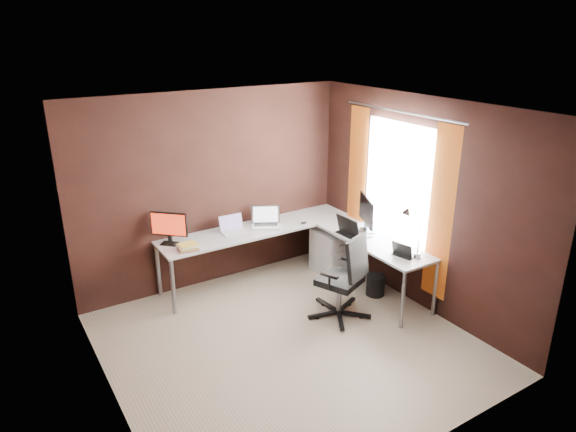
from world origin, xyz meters
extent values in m
cube|color=tan|center=(0.00, 0.00, 0.00)|extent=(3.60, 3.60, 0.00)
cube|color=white|center=(0.00, 0.00, 2.50)|extent=(3.60, 3.60, 0.00)
cube|color=black|center=(0.00, 1.80, 1.25)|extent=(3.60, 0.00, 2.50)
cube|color=black|center=(0.00, -1.80, 1.25)|extent=(3.60, 0.00, 2.50)
cube|color=black|center=(-1.80, 0.00, 1.25)|extent=(0.00, 3.60, 2.50)
cube|color=black|center=(1.80, 0.00, 1.25)|extent=(0.00, 3.60, 2.50)
cube|color=white|center=(1.79, 0.35, 1.45)|extent=(0.00, 1.00, 1.30)
cube|color=#B97515|center=(1.75, -0.38, 1.25)|extent=(0.01, 0.35, 2.00)
cube|color=#B97515|center=(1.75, 1.07, 1.25)|extent=(0.01, 0.35, 2.00)
cylinder|color=slate|center=(1.75, 0.35, 2.28)|extent=(0.02, 1.90, 0.02)
cube|color=silver|center=(0.48, 1.50, 0.71)|extent=(2.65, 0.60, 0.03)
cube|color=silver|center=(1.50, 0.38, 0.71)|extent=(0.60, 1.65, 0.03)
cylinder|color=slate|center=(-0.81, 1.24, 0.35)|extent=(0.05, 0.05, 0.70)
cylinder|color=slate|center=(-0.81, 1.76, 0.35)|extent=(0.05, 0.05, 0.70)
cylinder|color=slate|center=(1.24, -0.41, 0.35)|extent=(0.05, 0.05, 0.70)
cylinder|color=slate|center=(1.76, -0.41, 0.35)|extent=(0.05, 0.05, 0.70)
cylinder|color=slate|center=(1.76, 1.76, 0.35)|extent=(0.05, 0.05, 0.70)
cube|color=silver|center=(1.43, 1.15, 0.30)|extent=(0.42, 0.50, 0.60)
cube|color=black|center=(-0.69, 1.60, 0.74)|extent=(0.23, 0.23, 0.01)
cube|color=black|center=(-0.67, 1.62, 0.79)|extent=(0.05, 0.05, 0.09)
cube|color=black|center=(-0.67, 1.62, 0.98)|extent=(0.35, 0.34, 0.29)
cube|color=red|center=(-0.68, 1.60, 0.98)|extent=(0.31, 0.30, 0.26)
cube|color=black|center=(1.60, 0.66, 0.74)|extent=(0.21, 0.25, 0.01)
cube|color=black|center=(1.58, 0.67, 0.79)|extent=(0.05, 0.06, 0.10)
cube|color=black|center=(1.58, 0.67, 1.02)|extent=(0.26, 0.52, 0.35)
cube|color=blue|center=(1.60, 0.66, 1.02)|extent=(0.23, 0.49, 0.32)
cube|color=silver|center=(0.14, 1.52, 0.74)|extent=(0.32, 0.23, 0.02)
cube|color=silver|center=(0.14, 1.61, 0.84)|extent=(0.31, 0.08, 0.20)
cube|color=slate|center=(0.14, 1.60, 0.84)|extent=(0.28, 0.06, 0.17)
cube|color=silver|center=(0.59, 1.50, 0.74)|extent=(0.46, 0.41, 0.02)
cube|color=silver|center=(0.64, 1.58, 0.86)|extent=(0.36, 0.25, 0.23)
cube|color=white|center=(0.63, 1.58, 0.86)|extent=(0.31, 0.21, 0.20)
cube|color=black|center=(1.39, 0.65, 0.74)|extent=(0.29, 0.40, 0.02)
cube|color=black|center=(1.28, 0.65, 0.87)|extent=(0.09, 0.39, 0.24)
cube|color=#191C36|center=(1.29, 0.65, 0.87)|extent=(0.08, 0.35, 0.21)
cube|color=black|center=(1.49, -0.14, 0.74)|extent=(0.23, 0.29, 0.02)
cube|color=black|center=(1.42, -0.16, 0.82)|extent=(0.11, 0.26, 0.16)
cube|color=#AC475F|center=(1.43, -0.15, 0.82)|extent=(0.09, 0.23, 0.14)
cube|color=#A67159|center=(-0.56, 1.32, 0.74)|extent=(0.27, 0.23, 0.02)
cube|color=gold|center=(-0.56, 1.32, 0.76)|extent=(0.24, 0.20, 0.02)
cube|color=white|center=(-0.56, 1.32, 0.78)|extent=(0.24, 0.19, 0.02)
cube|color=gold|center=(-0.56, 1.32, 0.80)|extent=(0.21, 0.17, 0.01)
ellipsoid|color=black|center=(-0.56, 1.30, 0.75)|extent=(0.11, 0.09, 0.04)
ellipsoid|color=black|center=(1.06, 1.30, 0.75)|extent=(0.10, 0.08, 0.03)
cylinder|color=slate|center=(1.56, -0.26, 0.76)|extent=(0.08, 0.08, 0.06)
cylinder|color=slate|center=(1.56, -0.26, 0.95)|extent=(0.02, 0.02, 0.32)
cylinder|color=slate|center=(1.51, -0.23, 1.17)|extent=(0.02, 0.17, 0.24)
cone|color=slate|center=(1.46, -0.16, 1.25)|extent=(0.10, 0.13, 0.13)
cylinder|color=slate|center=(0.81, 0.18, 0.24)|extent=(0.06, 0.06, 0.37)
cube|color=black|center=(0.81, 0.18, 0.45)|extent=(0.58, 0.58, 0.08)
cube|color=black|center=(0.90, -0.01, 0.79)|extent=(0.42, 0.26, 0.48)
cylinder|color=black|center=(1.50, 0.32, 0.13)|extent=(0.29, 0.29, 0.27)
camera|label=1|loc=(-2.50, -3.97, 3.20)|focal=32.00mm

